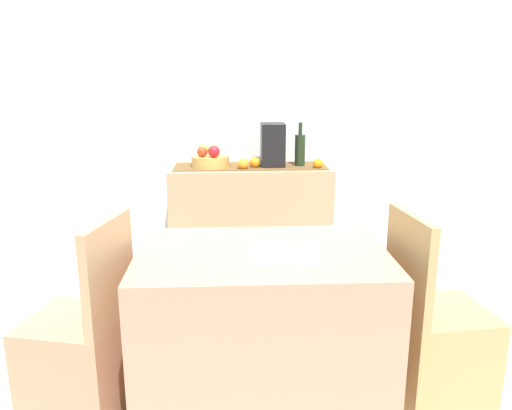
% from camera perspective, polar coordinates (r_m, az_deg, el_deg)
% --- Properties ---
extents(ground_plane, '(6.40, 6.40, 0.02)m').
position_cam_1_polar(ground_plane, '(3.01, 0.76, -15.21)').
color(ground_plane, beige).
rests_on(ground_plane, ground).
extents(room_wall_rear, '(6.40, 0.06, 2.70)m').
position_cam_1_polar(room_wall_rear, '(3.78, -0.36, 12.63)').
color(room_wall_rear, silver).
rests_on(room_wall_rear, ground).
extents(sideboard_console, '(1.11, 0.42, 0.84)m').
position_cam_1_polar(sideboard_console, '(3.68, -0.61, -2.17)').
color(sideboard_console, tan).
rests_on(sideboard_console, ground).
extents(table_runner, '(1.05, 0.32, 0.01)m').
position_cam_1_polar(table_runner, '(3.58, -0.63, 4.30)').
color(table_runner, brown).
rests_on(table_runner, sideboard_console).
extents(fruit_bowl, '(0.26, 0.26, 0.07)m').
position_cam_1_polar(fruit_bowl, '(3.57, -5.06, 4.87)').
color(fruit_bowl, gold).
rests_on(fruit_bowl, table_runner).
extents(apple_right, '(0.08, 0.08, 0.08)m').
position_cam_1_polar(apple_right, '(3.62, -5.82, 6.18)').
color(apple_right, '#89A241').
rests_on(apple_right, fruit_bowl).
extents(apple_rear, '(0.08, 0.08, 0.08)m').
position_cam_1_polar(apple_rear, '(3.49, -4.67, 5.92)').
color(apple_rear, red).
rests_on(apple_rear, fruit_bowl).
extents(apple_left, '(0.07, 0.07, 0.07)m').
position_cam_1_polar(apple_left, '(3.52, -5.98, 5.87)').
color(apple_left, '#B5381C').
rests_on(apple_left, fruit_bowl).
extents(apple_front, '(0.07, 0.07, 0.07)m').
position_cam_1_polar(apple_front, '(3.59, -4.66, 6.11)').
color(apple_front, gold).
rests_on(apple_front, fruit_bowl).
extents(wine_bottle, '(0.07, 0.07, 0.30)m').
position_cam_1_polar(wine_bottle, '(3.59, 4.89, 6.13)').
color(wine_bottle, '#212F1B').
rests_on(wine_bottle, sideboard_console).
extents(coffee_maker, '(0.16, 0.18, 0.30)m').
position_cam_1_polar(coffee_maker, '(3.57, 1.87, 6.63)').
color(coffee_maker, black).
rests_on(coffee_maker, sideboard_console).
extents(orange_loose_far, '(0.08, 0.08, 0.08)m').
position_cam_1_polar(orange_loose_far, '(3.48, -1.42, 4.56)').
color(orange_loose_far, orange).
rests_on(orange_loose_far, sideboard_console).
extents(orange_loose_end, '(0.07, 0.07, 0.07)m').
position_cam_1_polar(orange_loose_end, '(3.53, 6.87, 4.58)').
color(orange_loose_end, orange).
rests_on(orange_loose_end, sideboard_console).
extents(orange_loose_mid, '(0.07, 0.07, 0.07)m').
position_cam_1_polar(orange_loose_mid, '(3.53, -0.17, 4.72)').
color(orange_loose_mid, orange).
rests_on(orange_loose_mid, sideboard_console).
extents(dining_table, '(1.07, 0.71, 0.74)m').
position_cam_1_polar(dining_table, '(2.36, 0.63, -13.63)').
color(dining_table, tan).
rests_on(dining_table, ground).
extents(open_book, '(0.32, 0.26, 0.02)m').
position_cam_1_polar(open_book, '(2.15, 3.18, -5.44)').
color(open_book, white).
rests_on(open_book, dining_table).
extents(chair_near_window, '(0.48, 0.48, 0.90)m').
position_cam_1_polar(chair_near_window, '(2.49, -18.78, -15.54)').
color(chair_near_window, tan).
rests_on(chair_near_window, ground).
extents(chair_by_corner, '(0.44, 0.44, 0.90)m').
position_cam_1_polar(chair_by_corner, '(2.58, 19.27, -14.51)').
color(chair_by_corner, tan).
rests_on(chair_by_corner, ground).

